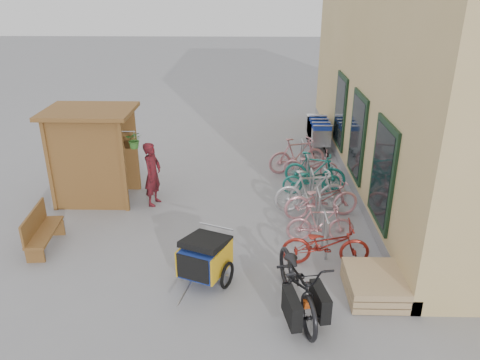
{
  "coord_description": "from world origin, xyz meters",
  "views": [
    {
      "loc": [
        0.73,
        -8.47,
        5.3
      ],
      "look_at": [
        0.5,
        1.5,
        1.0
      ],
      "focal_mm": 35.0,
      "sensor_mm": 36.0,
      "label": 1
    }
  ],
  "objects_px": {
    "bike_2": "(321,199)",
    "bike_6": "(311,165)",
    "kiosk": "(89,143)",
    "bike_7": "(297,155)",
    "bike_0": "(326,244)",
    "bike_4": "(312,179)",
    "cargo_bike": "(298,281)",
    "bike_1": "(320,223)",
    "shopping_carts": "(318,130)",
    "bike_5": "(315,171)",
    "pallet_stack": "(374,285)",
    "person_kiosk": "(153,174)",
    "bench": "(41,230)",
    "bike_3": "(311,191)",
    "child_trailer": "(205,256)"
  },
  "relations": [
    {
      "from": "bike_0",
      "to": "bike_3",
      "type": "height_order",
      "value": "bike_3"
    },
    {
      "from": "child_trailer",
      "to": "bike_7",
      "type": "height_order",
      "value": "bike_7"
    },
    {
      "from": "child_trailer",
      "to": "bike_7",
      "type": "xyz_separation_m",
      "value": [
        2.22,
        5.53,
        -0.01
      ]
    },
    {
      "from": "pallet_stack",
      "to": "person_kiosk",
      "type": "xyz_separation_m",
      "value": [
        -4.7,
        3.65,
        0.61
      ]
    },
    {
      "from": "bike_2",
      "to": "bike_0",
      "type": "bearing_deg",
      "value": 161.43
    },
    {
      "from": "cargo_bike",
      "to": "bike_6",
      "type": "height_order",
      "value": "cargo_bike"
    },
    {
      "from": "bike_4",
      "to": "shopping_carts",
      "type": "bearing_deg",
      "value": -12.28
    },
    {
      "from": "cargo_bike",
      "to": "child_trailer",
      "type": "bearing_deg",
      "value": 143.42
    },
    {
      "from": "pallet_stack",
      "to": "person_kiosk",
      "type": "bearing_deg",
      "value": 142.2
    },
    {
      "from": "bike_2",
      "to": "bike_6",
      "type": "height_order",
      "value": "bike_2"
    },
    {
      "from": "child_trailer",
      "to": "bike_6",
      "type": "bearing_deg",
      "value": 85.65
    },
    {
      "from": "cargo_bike",
      "to": "kiosk",
      "type": "bearing_deg",
      "value": 127.44
    },
    {
      "from": "person_kiosk",
      "to": "kiosk",
      "type": "bearing_deg",
      "value": 97.85
    },
    {
      "from": "bike_6",
      "to": "bike_5",
      "type": "bearing_deg",
      "value": -169.62
    },
    {
      "from": "bike_1",
      "to": "bike_7",
      "type": "relative_size",
      "value": 0.83
    },
    {
      "from": "bike_3",
      "to": "bike_4",
      "type": "xyz_separation_m",
      "value": [
        0.16,
        1.01,
        -0.13
      ]
    },
    {
      "from": "person_kiosk",
      "to": "bike_0",
      "type": "height_order",
      "value": "person_kiosk"
    },
    {
      "from": "bike_1",
      "to": "pallet_stack",
      "type": "bearing_deg",
      "value": -159.04
    },
    {
      "from": "bike_6",
      "to": "bike_7",
      "type": "xyz_separation_m",
      "value": [
        -0.36,
        0.45,
        0.13
      ]
    },
    {
      "from": "pallet_stack",
      "to": "bike_5",
      "type": "distance_m",
      "value": 4.78
    },
    {
      "from": "bike_7",
      "to": "shopping_carts",
      "type": "bearing_deg",
      "value": -40.15
    },
    {
      "from": "bike_0",
      "to": "bike_1",
      "type": "height_order",
      "value": "bike_0"
    },
    {
      "from": "kiosk",
      "to": "pallet_stack",
      "type": "xyz_separation_m",
      "value": [
        6.28,
        -3.87,
        -1.34
      ]
    },
    {
      "from": "cargo_bike",
      "to": "bike_1",
      "type": "relative_size",
      "value": 1.57
    },
    {
      "from": "person_kiosk",
      "to": "bike_3",
      "type": "height_order",
      "value": "person_kiosk"
    },
    {
      "from": "bench",
      "to": "pallet_stack",
      "type": "bearing_deg",
      "value": -17.03
    },
    {
      "from": "bike_5",
      "to": "bike_6",
      "type": "bearing_deg",
      "value": 20.39
    },
    {
      "from": "shopping_carts",
      "to": "bike_0",
      "type": "height_order",
      "value": "shopping_carts"
    },
    {
      "from": "bike_5",
      "to": "bike_7",
      "type": "distance_m",
      "value": 1.2
    },
    {
      "from": "kiosk",
      "to": "child_trailer",
      "type": "relative_size",
      "value": 1.5
    },
    {
      "from": "person_kiosk",
      "to": "bike_7",
      "type": "relative_size",
      "value": 0.92
    },
    {
      "from": "pallet_stack",
      "to": "bike_1",
      "type": "distance_m",
      "value": 2.02
    },
    {
      "from": "bench",
      "to": "bike_3",
      "type": "xyz_separation_m",
      "value": [
        5.89,
        1.89,
        0.1
      ]
    },
    {
      "from": "bike_2",
      "to": "bike_4",
      "type": "xyz_separation_m",
      "value": [
        -0.06,
        1.34,
        -0.07
      ]
    },
    {
      "from": "bike_1",
      "to": "shopping_carts",
      "type": "bearing_deg",
      "value": -7.49
    },
    {
      "from": "shopping_carts",
      "to": "bike_2",
      "type": "bearing_deg",
      "value": -96.31
    },
    {
      "from": "bench",
      "to": "bike_2",
      "type": "distance_m",
      "value": 6.31
    },
    {
      "from": "bike_1",
      "to": "bike_4",
      "type": "bearing_deg",
      "value": -3.49
    },
    {
      "from": "kiosk",
      "to": "bike_7",
      "type": "height_order",
      "value": "kiosk"
    },
    {
      "from": "cargo_bike",
      "to": "bike_4",
      "type": "distance_m",
      "value": 4.86
    },
    {
      "from": "pallet_stack",
      "to": "bike_0",
      "type": "bearing_deg",
      "value": 127.87
    },
    {
      "from": "bike_2",
      "to": "bike_4",
      "type": "relative_size",
      "value": 1.16
    },
    {
      "from": "bike_2",
      "to": "bike_6",
      "type": "bearing_deg",
      "value": -14.03
    },
    {
      "from": "bike_1",
      "to": "bike_4",
      "type": "height_order",
      "value": "bike_1"
    },
    {
      "from": "person_kiosk",
      "to": "bike_7",
      "type": "height_order",
      "value": "person_kiosk"
    },
    {
      "from": "bike_6",
      "to": "bike_7",
      "type": "height_order",
      "value": "bike_7"
    },
    {
      "from": "pallet_stack",
      "to": "cargo_bike",
      "type": "relative_size",
      "value": 0.52
    },
    {
      "from": "pallet_stack",
      "to": "bike_0",
      "type": "relative_size",
      "value": 0.69
    },
    {
      "from": "bike_2",
      "to": "bike_4",
      "type": "bearing_deg",
      "value": -10.56
    },
    {
      "from": "pallet_stack",
      "to": "bike_7",
      "type": "distance_m",
      "value": 5.96
    }
  ]
}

